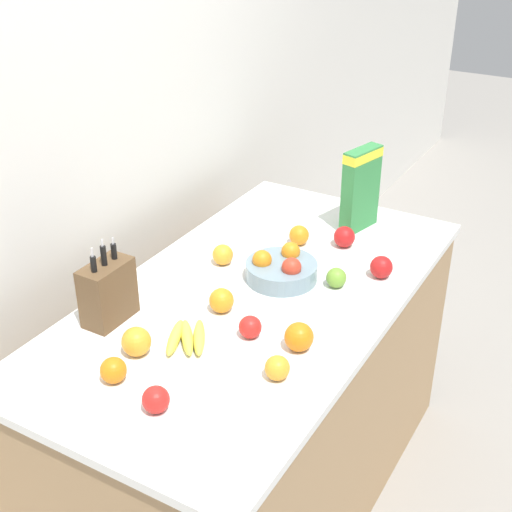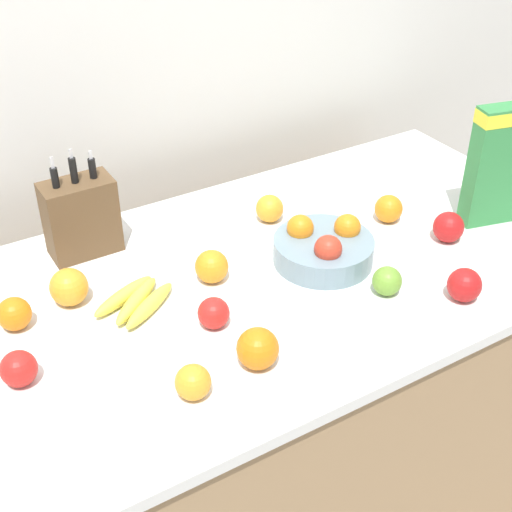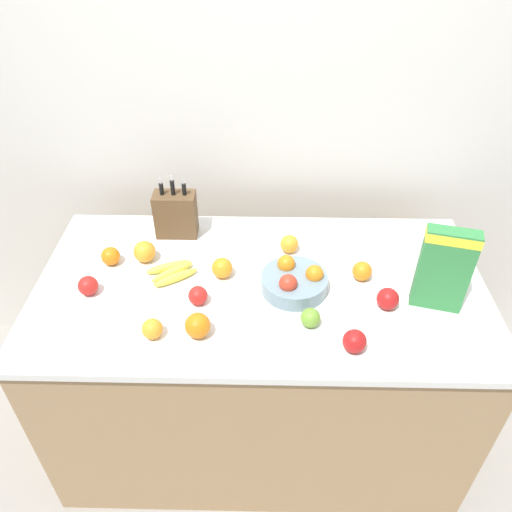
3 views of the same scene
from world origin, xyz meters
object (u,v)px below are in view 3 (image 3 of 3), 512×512
(orange_near_bowl, at_px, (111,256))
(orange_mid_left, at_px, (198,326))
(knife_block, at_px, (176,214))
(orange_front_left, at_px, (362,271))
(fruit_bowl, at_px, (295,281))
(orange_front_center, at_px, (222,268))
(orange_front_right, at_px, (152,329))
(orange_by_cereal, at_px, (145,252))
(cereal_box, at_px, (445,267))
(apple_rear, at_px, (310,318))
(apple_by_knife_block, at_px, (388,299))
(banana_bunch, at_px, (172,272))
(apple_near_bananas, at_px, (198,296))
(orange_mid_right, at_px, (289,244))
(apple_middle, at_px, (355,341))
(apple_front, at_px, (88,286))

(orange_near_bowl, bearing_deg, orange_mid_left, -43.90)
(knife_block, xyz_separation_m, orange_front_left, (0.76, -0.28, -0.06))
(fruit_bowl, height_order, orange_front_center, fruit_bowl)
(orange_front_right, distance_m, orange_by_cereal, 0.43)
(cereal_box, distance_m, orange_front_left, 0.32)
(apple_rear, bearing_deg, apple_by_knife_block, 18.70)
(knife_block, relative_size, banana_bunch, 1.33)
(apple_rear, relative_size, orange_mid_left, 0.79)
(apple_rear, relative_size, apple_by_knife_block, 0.87)
(cereal_box, height_order, apple_near_bananas, cereal_box)
(apple_rear, relative_size, apple_near_bananas, 0.98)
(apple_rear, xyz_separation_m, orange_near_bowl, (-0.78, 0.32, 0.00))
(apple_rear, xyz_separation_m, apple_near_bananas, (-0.40, 0.10, 0.00))
(orange_mid_right, distance_m, orange_front_center, 0.31)
(cereal_box, relative_size, orange_by_cereal, 3.73)
(cereal_box, xyz_separation_m, orange_front_center, (-0.79, 0.14, -0.14))
(fruit_bowl, height_order, apple_middle, fruit_bowl)
(apple_middle, relative_size, apple_by_knife_block, 0.99)
(fruit_bowl, height_order, orange_front_right, fruit_bowl)
(apple_front, distance_m, orange_front_center, 0.50)
(apple_front, height_order, apple_by_knife_block, apple_by_knife_block)
(apple_by_knife_block, xyz_separation_m, orange_by_cereal, (-0.93, 0.25, 0.00))
(cereal_box, bearing_deg, orange_mid_left, -154.86)
(orange_mid_right, bearing_deg, orange_front_right, -134.66)
(apple_front, bearing_deg, apple_rear, -10.17)
(fruit_bowl, bearing_deg, orange_front_left, 13.95)
(knife_block, distance_m, apple_by_knife_block, 0.94)
(apple_rear, height_order, orange_near_bowl, orange_near_bowl)
(apple_near_bananas, relative_size, orange_mid_left, 0.81)
(fruit_bowl, relative_size, orange_front_center, 3.09)
(cereal_box, distance_m, orange_front_center, 0.81)
(apple_front, relative_size, apple_rear, 1.07)
(apple_by_knife_block, distance_m, orange_front_right, 0.84)
(orange_front_left, bearing_deg, apple_middle, -102.08)
(orange_mid_left, relative_size, orange_mid_right, 1.17)
(orange_mid_left, xyz_separation_m, orange_front_left, (0.60, 0.31, -0.01))
(apple_middle, bearing_deg, apple_front, 165.02)
(apple_rear, distance_m, orange_front_right, 0.54)
(orange_mid_right, xyz_separation_m, orange_front_left, (0.28, -0.17, 0.00))
(apple_rear, bearing_deg, apple_near_bananas, 165.60)
(orange_near_bowl, distance_m, orange_front_center, 0.46)
(banana_bunch, distance_m, apple_middle, 0.75)
(cereal_box, bearing_deg, apple_rear, -152.21)
(apple_front, xyz_separation_m, orange_near_bowl, (0.04, 0.18, 0.00))
(apple_front, relative_size, orange_mid_left, 0.84)
(cereal_box, bearing_deg, knife_block, 171.06)
(orange_mid_right, height_order, orange_front_center, orange_front_center)
(apple_rear, relative_size, apple_middle, 0.88)
(apple_near_bananas, xyz_separation_m, orange_front_center, (0.08, 0.15, 0.00))
(apple_near_bananas, relative_size, orange_front_left, 0.94)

